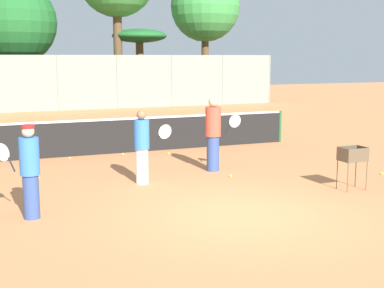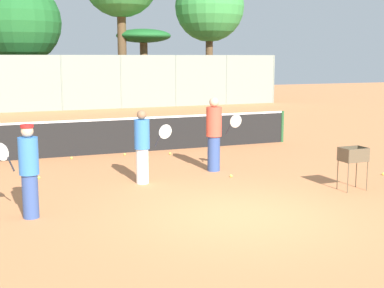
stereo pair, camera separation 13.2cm
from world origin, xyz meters
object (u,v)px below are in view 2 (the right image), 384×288
(tennis_net, at_px, (132,134))
(player_white_outfit, at_px, (29,170))
(player_red_cap, at_px, (142,146))
(player_yellow_shirt, at_px, (214,133))
(ball_cart, at_px, (353,158))

(tennis_net, distance_m, player_white_outfit, 6.85)
(tennis_net, distance_m, player_red_cap, 4.13)
(player_red_cap, xyz_separation_m, player_yellow_shirt, (2.09, 0.62, 0.09))
(tennis_net, height_order, player_yellow_shirt, player_yellow_shirt)
(player_red_cap, height_order, player_yellow_shirt, player_yellow_shirt)
(player_white_outfit, xyz_separation_m, player_yellow_shirt, (4.76, 2.44, 0.08))
(ball_cart, bearing_deg, player_yellow_shirt, 123.90)
(player_red_cap, bearing_deg, tennis_net, 94.14)
(player_red_cap, height_order, ball_cart, player_red_cap)
(player_yellow_shirt, bearing_deg, ball_cart, -16.30)
(player_white_outfit, distance_m, player_red_cap, 3.23)
(player_white_outfit, bearing_deg, player_yellow_shirt, -117.83)
(tennis_net, relative_size, player_red_cap, 6.29)
(player_red_cap, xyz_separation_m, ball_cart, (4.07, -2.34, -0.16))
(player_red_cap, distance_m, player_yellow_shirt, 2.18)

